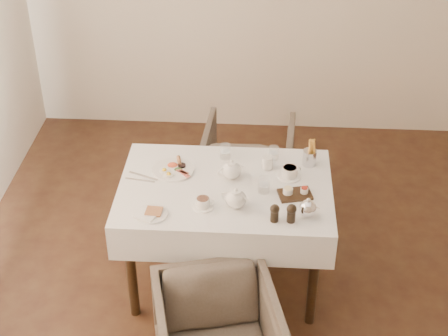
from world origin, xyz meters
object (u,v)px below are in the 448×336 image
armchair_far (248,163)px  teapot_centre (231,169)px  table (225,201)px  breakfast_plate (174,169)px

armchair_far → teapot_centre: size_ratio=4.03×
teapot_centre → table: bearing=-135.3°
armchair_far → teapot_centre: bearing=87.8°
table → teapot_centre: (0.03, 0.08, 0.18)m
table → breakfast_plate: 0.38m
table → breakfast_plate: bearing=155.8°
table → armchair_far: bearing=82.9°
table → breakfast_plate: size_ratio=4.94×
breakfast_plate → teapot_centre: (0.36, -0.07, 0.06)m
breakfast_plate → teapot_centre: bearing=2.1°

